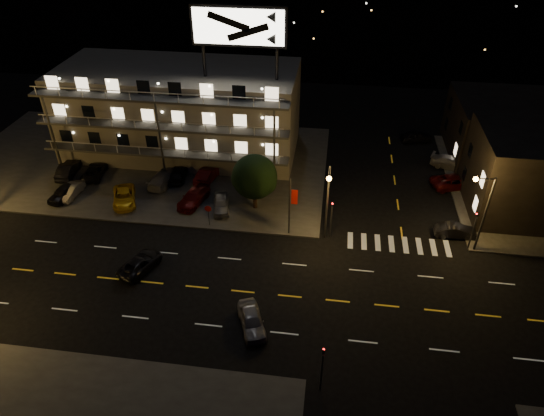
# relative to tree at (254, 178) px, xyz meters

# --- Properties ---
(ground) EXTENTS (140.00, 140.00, 0.00)m
(ground) POSITION_rel_tree_xyz_m (-0.99, -12.29, -3.74)
(ground) COLOR black
(ground) RESTS_ON ground
(curb_nw) EXTENTS (44.00, 24.00, 0.15)m
(curb_nw) POSITION_rel_tree_xyz_m (-14.99, 7.71, -3.66)
(curb_nw) COLOR #383835
(curb_nw) RESTS_ON ground
(curb_ne) EXTENTS (16.00, 24.00, 0.15)m
(curb_ne) POSITION_rel_tree_xyz_m (29.01, 7.71, -3.66)
(curb_ne) COLOR #383835
(curb_ne) RESTS_ON ground
(motel) EXTENTS (28.00, 13.80, 18.10)m
(motel) POSITION_rel_tree_xyz_m (-10.93, 11.59, 1.60)
(motel) COLOR gray
(motel) RESTS_ON ground
(side_bldg_back) EXTENTS (14.06, 12.00, 7.00)m
(side_bldg_back) POSITION_rel_tree_xyz_m (29.00, 15.71, -0.24)
(side_bldg_back) COLOR black
(side_bldg_back) RESTS_ON ground
(streetlight_nc) EXTENTS (0.44, 1.92, 8.00)m
(streetlight_nc) POSITION_rel_tree_xyz_m (7.51, -4.35, 1.22)
(streetlight_nc) COLOR #2D2D30
(streetlight_nc) RESTS_ON ground
(streetlight_ne) EXTENTS (1.92, 0.44, 8.00)m
(streetlight_ne) POSITION_rel_tree_xyz_m (21.15, -3.99, 1.22)
(streetlight_ne) COLOR #2D2D30
(streetlight_ne) RESTS_ON ground
(signal_nw) EXTENTS (0.20, 0.27, 4.60)m
(signal_nw) POSITION_rel_tree_xyz_m (8.01, -3.79, -1.17)
(signal_nw) COLOR #2D2D30
(signal_nw) RESTS_ON ground
(signal_sw) EXTENTS (0.20, 0.27, 4.60)m
(signal_sw) POSITION_rel_tree_xyz_m (8.01, -20.79, -1.17)
(signal_sw) COLOR #2D2D30
(signal_sw) RESTS_ON ground
(signal_ne) EXTENTS (0.27, 0.20, 4.60)m
(signal_ne) POSITION_rel_tree_xyz_m (21.01, -3.79, -1.17)
(signal_ne) COLOR #2D2D30
(signal_ne) RESTS_ON ground
(banner_north) EXTENTS (0.83, 0.16, 6.40)m
(banner_north) POSITION_rel_tree_xyz_m (4.10, -3.89, -0.31)
(banner_north) COLOR #2D2D30
(banner_north) RESTS_ON ground
(stop_sign) EXTENTS (0.91, 0.11, 2.61)m
(stop_sign) POSITION_rel_tree_xyz_m (-3.99, -3.72, -2.03)
(stop_sign) COLOR #2D2D30
(stop_sign) RESTS_ON ground
(tree) EXTENTS (4.80, 4.62, 6.04)m
(tree) POSITION_rel_tree_xyz_m (0.00, 0.00, 0.00)
(tree) COLOR black
(tree) RESTS_ON curb_nw
(lot_car_0) EXTENTS (2.44, 4.34, 1.40)m
(lot_car_0) POSITION_rel_tree_xyz_m (-20.67, -1.06, -2.89)
(lot_car_0) COLOR black
(lot_car_0) RESTS_ON curb_nw
(lot_car_1) EXTENTS (1.59, 3.87, 1.25)m
(lot_car_1) POSITION_rel_tree_xyz_m (-20.05, -0.62, -2.97)
(lot_car_1) COLOR gray
(lot_car_1) RESTS_ON curb_nw
(lot_car_2) EXTENTS (3.88, 5.32, 1.34)m
(lot_car_2) POSITION_rel_tree_xyz_m (-13.89, -1.03, -2.92)
(lot_car_2) COLOR gold
(lot_car_2) RESTS_ON curb_nw
(lot_car_3) EXTENTS (3.12, 5.20, 1.41)m
(lot_car_3) POSITION_rel_tree_xyz_m (-6.54, -0.08, -2.88)
(lot_car_3) COLOR #510C0B
(lot_car_3) RESTS_ON curb_nw
(lot_car_4) EXTENTS (2.50, 4.30, 1.37)m
(lot_car_4) POSITION_rel_tree_xyz_m (-3.43, -0.83, -2.90)
(lot_car_4) COLOR gray
(lot_car_4) RESTS_ON curb_nw
(lot_car_5) EXTENTS (2.21, 4.76, 1.51)m
(lot_car_5) POSITION_rel_tree_xyz_m (-22.44, 3.46, -2.83)
(lot_car_5) COLOR black
(lot_car_5) RESTS_ON curb_nw
(lot_car_6) EXTENTS (2.53, 4.72, 1.26)m
(lot_car_6) POSITION_rel_tree_xyz_m (-19.38, 3.69, -2.96)
(lot_car_6) COLOR black
(lot_car_6) RESTS_ON curb_nw
(lot_car_7) EXTENTS (2.68, 5.31, 1.48)m
(lot_car_7) POSITION_rel_tree_xyz_m (-10.96, 3.22, -2.85)
(lot_car_7) COLOR gray
(lot_car_7) RESTS_ON curb_nw
(lot_car_8) EXTENTS (2.12, 4.48, 1.48)m
(lot_car_8) POSITION_rel_tree_xyz_m (-9.60, 4.48, -2.85)
(lot_car_8) COLOR black
(lot_car_8) RESTS_ON curb_nw
(lot_car_9) EXTENTS (2.54, 4.72, 1.48)m
(lot_car_9) POSITION_rel_tree_xyz_m (-6.16, 4.70, -2.85)
(lot_car_9) COLOR #510C0B
(lot_car_9) RESTS_ON curb_nw
(side_car_0) EXTENTS (4.09, 1.51, 1.34)m
(side_car_0) POSITION_rel_tree_xyz_m (20.04, -2.07, -3.07)
(side_car_0) COLOR black
(side_car_0) RESTS_ON ground
(side_car_1) EXTENTS (5.73, 3.98, 1.45)m
(side_car_1) POSITION_rel_tree_xyz_m (21.42, 7.16, -3.01)
(side_car_1) COLOR #510C0B
(side_car_1) RESTS_ON ground
(side_car_2) EXTENTS (5.29, 3.51, 1.42)m
(side_car_2) POSITION_rel_tree_xyz_m (21.85, 11.43, -3.03)
(side_car_2) COLOR gray
(side_car_2) RESTS_ON ground
(side_car_3) EXTENTS (4.36, 2.57, 1.39)m
(side_car_3) POSITION_rel_tree_xyz_m (18.41, 18.00, -3.04)
(side_car_3) COLOR black
(side_car_3) RESTS_ON ground
(road_car_east) EXTENTS (3.14, 4.59, 1.45)m
(road_car_east) POSITION_rel_tree_xyz_m (2.40, -15.95, -3.01)
(road_car_east) COLOR gray
(road_car_east) RESTS_ON ground
(road_car_west) EXTENTS (3.55, 4.93, 1.25)m
(road_car_west) POSITION_rel_tree_xyz_m (-8.53, -10.69, -3.11)
(road_car_west) COLOR black
(road_car_west) RESTS_ON ground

